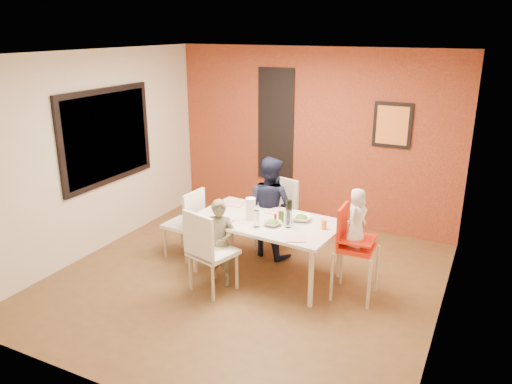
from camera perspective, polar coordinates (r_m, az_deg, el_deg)
The scene contains 35 objects.
ground at distance 6.26m, azimuth -1.24°, elevation -9.94°, with size 4.50×4.50×0.00m, color brown.
ceiling at distance 5.52m, azimuth -1.44°, elevation 15.56°, with size 4.50×4.50×0.02m, color silver.
wall_back at distance 7.75m, azimuth 6.46°, elevation 6.21°, with size 4.50×0.02×2.70m, color beige.
wall_front at distance 4.02m, azimuth -16.49°, elevation -6.27°, with size 4.50×0.02×2.70m, color beige.
wall_left at distance 7.05m, azimuth -17.81°, elevation 4.20°, with size 0.02×4.50×2.70m, color beige.
wall_right at distance 5.15m, azimuth 21.44°, elevation -1.30°, with size 0.02×4.50×2.70m, color beige.
brick_accent_wall at distance 7.73m, azimuth 6.41°, elevation 6.18°, with size 4.50×0.02×2.70m, color maroon.
picture_window_frame at distance 7.12m, azimuth -16.68°, elevation 6.11°, with size 0.05×1.70×1.30m, color black.
picture_window_pane at distance 7.11m, azimuth -16.59°, elevation 6.10°, with size 0.02×1.55×1.15m, color black.
glassblock_strip at distance 7.91m, azimuth 2.29°, elevation 7.66°, with size 0.55×0.03×1.70m, color silver.
glassblock_surround at distance 7.90m, azimuth 2.28°, elevation 7.66°, with size 0.60×0.03×1.76m, color black.
art_print_frame at distance 7.34m, azimuth 15.33°, elevation 7.38°, with size 0.54×0.03×0.64m, color black.
art_print_canvas at distance 7.32m, azimuth 15.31°, elevation 7.36°, with size 0.44×0.01×0.54m, color #F59936.
dining_table at distance 6.11m, azimuth 1.22°, elevation -3.75°, with size 1.84×1.13×0.74m.
chair_near at distance 5.76m, azimuth -5.62°, elevation -6.39°, with size 0.58×0.58×1.02m.
chair_far at distance 6.90m, azimuth 2.61°, elevation -2.11°, with size 0.56×0.56×1.00m.
chair_left at distance 6.70m, azimuth -7.80°, elevation -3.20°, with size 0.46×0.46×0.94m.
high_chair at distance 5.75m, azimuth 10.94°, elevation -5.78°, with size 0.47×0.47×1.08m.
child_near at distance 5.95m, azimuth -4.16°, elevation -5.84°, with size 0.39×0.26×1.07m, color brown.
child_far at distance 6.65m, azimuth 1.60°, elevation -1.70°, with size 0.67×0.52×1.37m, color black.
toddler at distance 5.62m, azimuth 11.45°, elevation -2.85°, with size 0.32×0.21×0.66m, color silver.
plate_near_left at distance 6.05m, azimuth -3.94°, elevation -3.29°, with size 0.23×0.23×0.01m, color silver.
plate_far_mid at distance 6.32m, azimuth 2.50°, elevation -2.28°, with size 0.25×0.25×0.01m, color white.
plate_near_right at distance 5.58m, azimuth 4.52°, elevation -5.26°, with size 0.23×0.23×0.01m, color white.
plate_far_left at distance 6.60m, azimuth -2.46°, elevation -1.38°, with size 0.22×0.22×0.01m, color white.
salad_bowl_a at distance 5.91m, azimuth 1.89°, elevation -3.61°, with size 0.20×0.20×0.05m, color silver.
salad_bowl_b at distance 6.08m, azimuth 5.23°, elevation -3.00°, with size 0.23×0.23×0.06m, color white.
wine_bottle at distance 5.94m, azimuth 3.75°, elevation -2.28°, with size 0.08×0.08×0.29m, color black.
wine_glass_a at distance 5.84m, azimuth 0.05°, elevation -3.06°, with size 0.07×0.07×0.20m, color silver.
wine_glass_b at distance 5.84m, azimuth 3.71°, elevation -3.10°, with size 0.07×0.07×0.21m, color white.
paper_towel_roll at distance 6.05m, azimuth -0.63°, elevation -1.95°, with size 0.12×0.12×0.27m, color white.
condiment_red at distance 5.93m, azimuth 2.23°, elevation -3.11°, with size 0.03×0.03×0.13m, color red.
condiment_green at distance 5.99m, azimuth 3.03°, elevation -2.82°, with size 0.04×0.04×0.14m, color #2C7125.
condiment_brown at distance 6.04m, azimuth 2.72°, elevation -2.74°, with size 0.03×0.03×0.13m, color brown.
sippy_cup at distance 5.85m, azimuth 7.78°, elevation -3.71°, with size 0.06×0.06×0.11m, color orange.
Camera 1 is at (2.57, -4.88, 2.98)m, focal length 35.00 mm.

